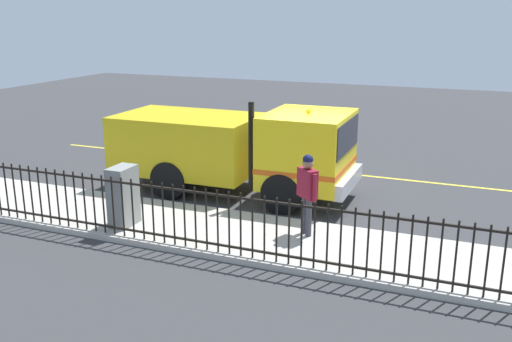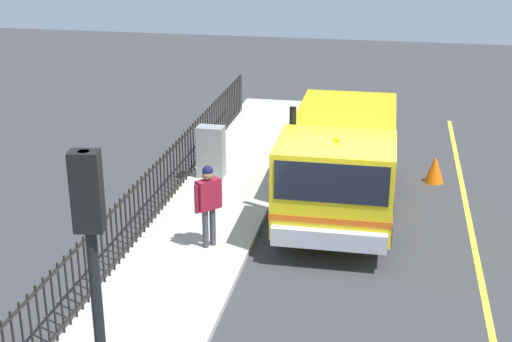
% 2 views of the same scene
% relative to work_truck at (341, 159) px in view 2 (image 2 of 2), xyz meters
% --- Properties ---
extents(ground_plane, '(47.39, 47.39, 0.00)m').
position_rel_work_truck_xyz_m(ground_plane, '(-0.03, 1.81, -1.27)').
color(ground_plane, '#38383A').
rests_on(ground_plane, ground).
extents(sidewalk_slab, '(2.41, 21.54, 0.12)m').
position_rel_work_truck_xyz_m(sidewalk_slab, '(2.75, 1.81, -1.21)').
color(sidewalk_slab, '#B7B2A8').
rests_on(sidewalk_slab, ground).
extents(lane_marking, '(0.12, 19.39, 0.01)m').
position_rel_work_truck_xyz_m(lane_marking, '(-2.83, 1.81, -1.27)').
color(lane_marking, yellow).
rests_on(lane_marking, ground).
extents(work_truck, '(2.37, 6.22, 2.55)m').
position_rel_work_truck_xyz_m(work_truck, '(0.00, 0.00, 0.00)').
color(work_truck, yellow).
rests_on(work_truck, ground).
extents(worker_standing, '(0.48, 0.50, 1.68)m').
position_rel_work_truck_xyz_m(worker_standing, '(2.34, 2.39, -0.12)').
color(worker_standing, maroon).
rests_on(worker_standing, sidewalk_slab).
extents(iron_fence, '(0.04, 18.35, 1.23)m').
position_rel_work_truck_xyz_m(iron_fence, '(3.81, 1.81, -0.53)').
color(iron_fence, black).
rests_on(iron_fence, sidewalk_slab).
extents(traffic_light_near, '(0.33, 0.26, 4.08)m').
position_rel_work_truck_xyz_m(traffic_light_near, '(1.91, 8.55, 1.74)').
color(traffic_light_near, black).
rests_on(traffic_light_near, sidewalk_slab).
extents(utility_cabinet, '(0.65, 0.41, 1.28)m').
position_rel_work_truck_xyz_m(utility_cabinet, '(3.27, -1.37, -0.51)').
color(utility_cabinet, gray).
rests_on(utility_cabinet, sidewalk_slab).
extents(traffic_cone, '(0.47, 0.47, 0.68)m').
position_rel_work_truck_xyz_m(traffic_cone, '(-2.16, -2.34, -0.94)').
color(traffic_cone, orange).
rests_on(traffic_cone, ground).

